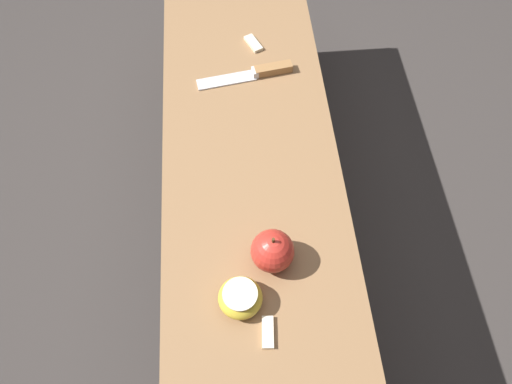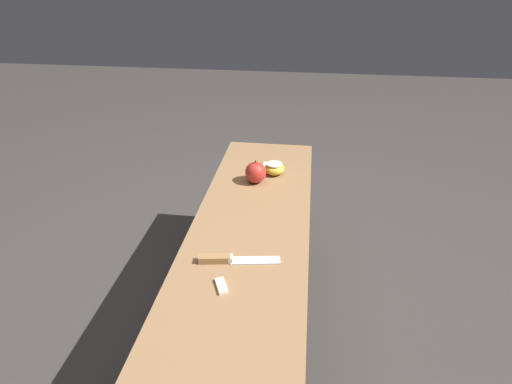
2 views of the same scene
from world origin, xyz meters
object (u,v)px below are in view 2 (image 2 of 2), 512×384
object	(u,v)px
wooden_bench	(248,257)
apple_whole	(256,172)
knife	(227,259)
apple_cut	(274,169)

from	to	relation	value
wooden_bench	apple_whole	xyz separation A→B (m)	(0.33, 0.02, 0.12)
apple_whole	knife	bearing A→B (deg)	177.82
apple_cut	apple_whole	bearing A→B (deg)	139.89
wooden_bench	apple_whole	bearing A→B (deg)	3.55
wooden_bench	apple_cut	size ratio (longest dim) A/B	18.02
apple_cut	knife	bearing A→B (deg)	171.47
apple_whole	apple_cut	distance (m)	0.10
wooden_bench	apple_cut	xyz separation A→B (m)	(0.41, -0.04, 0.11)
wooden_bench	knife	world-z (taller)	knife
wooden_bench	knife	size ratio (longest dim) A/B	6.24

